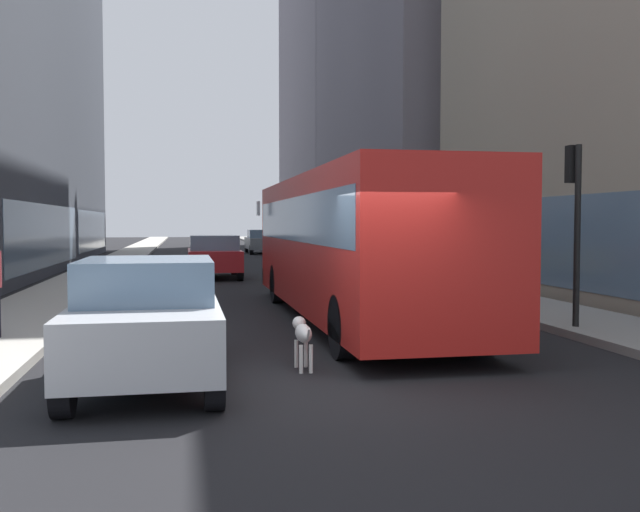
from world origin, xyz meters
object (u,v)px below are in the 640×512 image
(car_yellow_taxi, at_px, (330,258))
(dalmatian_dog, at_px, (303,334))
(traffic_light_near, at_px, (575,205))
(car_silver_sedan, at_px, (148,317))
(transit_bus, at_px, (351,238))
(car_grey_wagon, at_px, (261,241))
(car_red_coupe, at_px, (214,256))

(car_yellow_taxi, xyz_separation_m, dalmatian_dog, (-3.46, -14.69, -0.31))
(traffic_light_near, bearing_deg, car_silver_sedan, -163.25)
(traffic_light_near, bearing_deg, dalmatian_dog, -158.46)
(car_yellow_taxi, height_order, car_silver_sedan, same)
(transit_bus, height_order, car_grey_wagon, transit_bus)
(dalmatian_dog, bearing_deg, car_silver_sedan, -176.73)
(car_yellow_taxi, height_order, traffic_light_near, traffic_light_near)
(dalmatian_dog, xyz_separation_m, traffic_light_near, (5.56, 2.20, 1.92))
(transit_bus, relative_size, car_silver_sedan, 2.48)
(dalmatian_dog, bearing_deg, car_grey_wagon, 84.75)
(car_red_coupe, height_order, car_grey_wagon, same)
(car_red_coupe, bearing_deg, car_yellow_taxi, -29.75)
(car_silver_sedan, distance_m, car_grey_wagon, 38.25)
(transit_bus, relative_size, traffic_light_near, 3.39)
(transit_bus, relative_size, car_red_coupe, 2.90)
(transit_bus, relative_size, car_yellow_taxi, 2.67)
(car_grey_wagon, xyz_separation_m, traffic_light_near, (2.10, -35.52, 1.61))
(car_grey_wagon, xyz_separation_m, dalmatian_dog, (-3.46, -37.71, -0.31))
(car_yellow_taxi, relative_size, car_red_coupe, 1.09)
(transit_bus, height_order, car_silver_sedan, transit_bus)
(car_silver_sedan, xyz_separation_m, car_red_coupe, (1.60, 17.09, -0.00))
(traffic_light_near, bearing_deg, car_grey_wagon, 93.38)
(transit_bus, xyz_separation_m, dalmatian_dog, (-1.86, -4.76, -1.26))
(dalmatian_dog, height_order, traffic_light_near, traffic_light_near)
(car_red_coupe, bearing_deg, dalmatian_dog, -88.19)
(car_yellow_taxi, bearing_deg, car_grey_wagon, 90.00)
(transit_bus, xyz_separation_m, car_yellow_taxi, (1.60, 9.93, -0.95))
(car_silver_sedan, xyz_separation_m, car_grey_wagon, (5.60, 37.83, -0.00))
(car_grey_wagon, bearing_deg, car_yellow_taxi, -90.00)
(car_silver_sedan, height_order, traffic_light_near, traffic_light_near)
(transit_bus, xyz_separation_m, car_silver_sedan, (-4.00, -4.88, -0.95))
(traffic_light_near, bearing_deg, car_red_coupe, 112.43)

